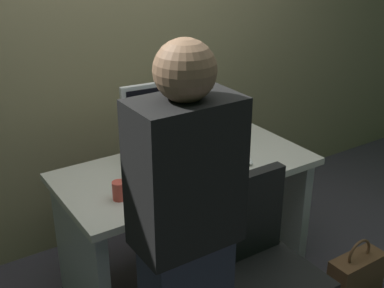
{
  "coord_description": "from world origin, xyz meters",
  "views": [
    {
      "loc": [
        -1.33,
        -2.09,
        1.97
      ],
      "look_at": [
        0.0,
        -0.05,
        0.9
      ],
      "focal_mm": 46.44,
      "sensor_mm": 36.0,
      "label": 1
    }
  ],
  "objects_px": {
    "book_stack": "(228,133)",
    "handbag": "(356,275)",
    "mouse": "(246,161)",
    "desk": "(187,202)",
    "person_at_desk": "(186,243)",
    "keyboard": "(200,174)",
    "office_chair": "(262,281)",
    "cup_near_keyboard": "(119,191)",
    "monitor": "(168,116)"
  },
  "relations": [
    {
      "from": "book_stack",
      "to": "cup_near_keyboard",
      "type": "bearing_deg",
      "value": -161.24
    },
    {
      "from": "cup_near_keyboard",
      "to": "keyboard",
      "type": "bearing_deg",
      "value": -1.36
    },
    {
      "from": "keyboard",
      "to": "handbag",
      "type": "bearing_deg",
      "value": -38.03
    },
    {
      "from": "book_stack",
      "to": "desk",
      "type": "bearing_deg",
      "value": -157.47
    },
    {
      "from": "desk",
      "to": "cup_near_keyboard",
      "type": "relative_size",
      "value": 15.28
    },
    {
      "from": "person_at_desk",
      "to": "keyboard",
      "type": "distance_m",
      "value": 0.75
    },
    {
      "from": "person_at_desk",
      "to": "monitor",
      "type": "distance_m",
      "value": 0.99
    },
    {
      "from": "mouse",
      "to": "cup_near_keyboard",
      "type": "xyz_separation_m",
      "value": [
        -0.77,
        0.03,
        0.03
      ]
    },
    {
      "from": "office_chair",
      "to": "keyboard",
      "type": "distance_m",
      "value": 0.64
    },
    {
      "from": "monitor",
      "to": "cup_near_keyboard",
      "type": "bearing_deg",
      "value": -148.19
    },
    {
      "from": "cup_near_keyboard",
      "to": "book_stack",
      "type": "bearing_deg",
      "value": 18.76
    },
    {
      "from": "mouse",
      "to": "office_chair",
      "type": "bearing_deg",
      "value": -120.47
    },
    {
      "from": "monitor",
      "to": "cup_near_keyboard",
      "type": "distance_m",
      "value": 0.57
    },
    {
      "from": "office_chair",
      "to": "book_stack",
      "type": "height_order",
      "value": "office_chair"
    },
    {
      "from": "book_stack",
      "to": "handbag",
      "type": "xyz_separation_m",
      "value": [
        0.3,
        -0.85,
        -0.65
      ]
    },
    {
      "from": "desk",
      "to": "mouse",
      "type": "xyz_separation_m",
      "value": [
        0.29,
        -0.16,
        0.25
      ]
    },
    {
      "from": "desk",
      "to": "office_chair",
      "type": "distance_m",
      "value": 0.69
    },
    {
      "from": "keyboard",
      "to": "mouse",
      "type": "bearing_deg",
      "value": -4.26
    },
    {
      "from": "desk",
      "to": "mouse",
      "type": "bearing_deg",
      "value": -28.56
    },
    {
      "from": "person_at_desk",
      "to": "monitor",
      "type": "xyz_separation_m",
      "value": [
        0.44,
        0.87,
        0.16
      ]
    },
    {
      "from": "keyboard",
      "to": "handbag",
      "type": "distance_m",
      "value": 1.09
    },
    {
      "from": "cup_near_keyboard",
      "to": "handbag",
      "type": "relative_size",
      "value": 0.25
    },
    {
      "from": "mouse",
      "to": "cup_near_keyboard",
      "type": "bearing_deg",
      "value": 177.88
    },
    {
      "from": "mouse",
      "to": "cup_near_keyboard",
      "type": "height_order",
      "value": "cup_near_keyboard"
    },
    {
      "from": "mouse",
      "to": "person_at_desk",
      "type": "bearing_deg",
      "value": -143.27
    },
    {
      "from": "person_at_desk",
      "to": "mouse",
      "type": "relative_size",
      "value": 16.39
    },
    {
      "from": "office_chair",
      "to": "person_at_desk",
      "type": "relative_size",
      "value": 0.57
    },
    {
      "from": "book_stack",
      "to": "mouse",
      "type": "bearing_deg",
      "value": -110.15
    },
    {
      "from": "keyboard",
      "to": "handbag",
      "type": "height_order",
      "value": "keyboard"
    },
    {
      "from": "monitor",
      "to": "book_stack",
      "type": "bearing_deg",
      "value": 3.18
    },
    {
      "from": "desk",
      "to": "person_at_desk",
      "type": "xyz_separation_m",
      "value": [
        -0.47,
        -0.73,
        0.33
      ]
    },
    {
      "from": "keyboard",
      "to": "monitor",
      "type": "bearing_deg",
      "value": 93.18
    },
    {
      "from": "desk",
      "to": "cup_near_keyboard",
      "type": "height_order",
      "value": "cup_near_keyboard"
    },
    {
      "from": "handbag",
      "to": "keyboard",
      "type": "bearing_deg",
      "value": 142.95
    },
    {
      "from": "office_chair",
      "to": "book_stack",
      "type": "xyz_separation_m",
      "value": [
        0.43,
        0.86,
        0.36
      ]
    },
    {
      "from": "desk",
      "to": "person_at_desk",
      "type": "height_order",
      "value": "person_at_desk"
    },
    {
      "from": "mouse",
      "to": "book_stack",
      "type": "distance_m",
      "value": 0.35
    },
    {
      "from": "office_chair",
      "to": "keyboard",
      "type": "relative_size",
      "value": 2.19
    },
    {
      "from": "cup_near_keyboard",
      "to": "monitor",
      "type": "bearing_deg",
      "value": 31.81
    },
    {
      "from": "office_chair",
      "to": "handbag",
      "type": "distance_m",
      "value": 0.78
    },
    {
      "from": "desk",
      "to": "office_chair",
      "type": "bearing_deg",
      "value": -91.69
    },
    {
      "from": "keyboard",
      "to": "book_stack",
      "type": "bearing_deg",
      "value": 35.66
    },
    {
      "from": "desk",
      "to": "person_at_desk",
      "type": "distance_m",
      "value": 0.93
    },
    {
      "from": "desk",
      "to": "handbag",
      "type": "xyz_separation_m",
      "value": [
        0.71,
        -0.68,
        -0.38
      ]
    },
    {
      "from": "desk",
      "to": "person_at_desk",
      "type": "bearing_deg",
      "value": -122.92
    },
    {
      "from": "person_at_desk",
      "to": "mouse",
      "type": "distance_m",
      "value": 0.95
    },
    {
      "from": "handbag",
      "to": "book_stack",
      "type": "bearing_deg",
      "value": 109.1
    },
    {
      "from": "monitor",
      "to": "mouse",
      "type": "distance_m",
      "value": 0.5
    },
    {
      "from": "desk",
      "to": "mouse",
      "type": "relative_size",
      "value": 14.35
    },
    {
      "from": "monitor",
      "to": "person_at_desk",
      "type": "bearing_deg",
      "value": -116.83
    }
  ]
}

